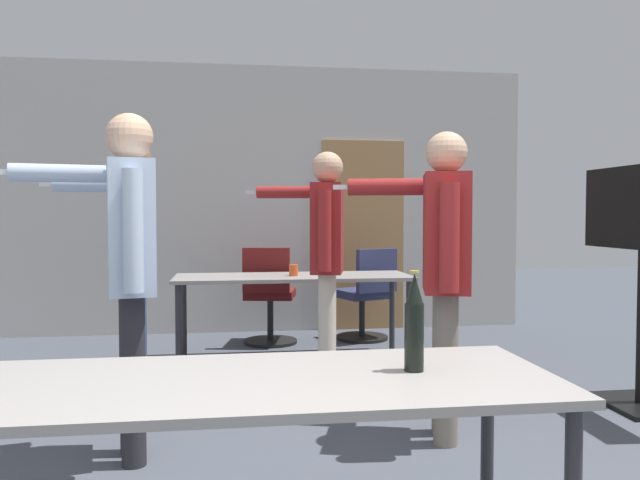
% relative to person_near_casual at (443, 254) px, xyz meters
% --- Properties ---
extents(back_wall, '(5.73, 0.12, 2.82)m').
position_rel_person_near_casual_xyz_m(back_wall, '(-0.81, 3.39, 0.37)').
color(back_wall, beige).
rests_on(back_wall, ground_plane).
extents(conference_table_near, '(2.04, 0.74, 0.73)m').
position_rel_person_near_casual_xyz_m(conference_table_near, '(-1.13, -1.33, -0.37)').
color(conference_table_near, gray).
rests_on(conference_table_near, ground_plane).
extents(conference_table_far, '(2.01, 0.68, 0.73)m').
position_rel_person_near_casual_xyz_m(conference_table_far, '(-0.64, 1.99, -0.37)').
color(conference_table_far, gray).
rests_on(conference_table_far, ground_plane).
extents(person_near_casual, '(0.73, 0.75, 1.71)m').
position_rel_person_near_casual_xyz_m(person_near_casual, '(0.00, 0.00, 0.00)').
color(person_near_casual, slate).
rests_on(person_near_casual, ground_plane).
extents(person_left_plaid, '(0.82, 0.65, 1.76)m').
position_rel_person_near_casual_xyz_m(person_left_plaid, '(-1.84, 1.16, 0.03)').
color(person_left_plaid, '#3D4C75').
rests_on(person_left_plaid, ground_plane).
extents(person_right_polo, '(0.73, 0.69, 1.71)m').
position_rel_person_near_casual_xyz_m(person_right_polo, '(-0.48, 1.17, 0.01)').
color(person_right_polo, beige).
rests_on(person_right_polo, ground_plane).
extents(person_far_watching, '(0.86, 0.57, 1.76)m').
position_rel_person_near_casual_xyz_m(person_far_watching, '(-1.67, -0.07, 0.05)').
color(person_far_watching, '#28282D').
rests_on(person_far_watching, ground_plane).
extents(office_chair_far_right, '(0.54, 0.60, 0.94)m').
position_rel_person_near_casual_xyz_m(office_chair_far_right, '(-0.81, 2.65, -0.59)').
color(office_chair_far_right, black).
rests_on(office_chair_far_right, ground_plane).
extents(office_chair_mid_tucked, '(0.61, 0.65, 0.92)m').
position_rel_person_near_casual_xyz_m(office_chair_mid_tucked, '(0.16, 2.72, -0.60)').
color(office_chair_mid_tucked, black).
rests_on(office_chair_mid_tucked, ground_plane).
extents(beer_bottle, '(0.07, 0.07, 0.34)m').
position_rel_person_near_casual_xyz_m(beer_bottle, '(-0.55, -1.30, -0.14)').
color(beer_bottle, black).
rests_on(beer_bottle, conference_table_near).
extents(drink_cup, '(0.08, 0.08, 0.09)m').
position_rel_person_near_casual_xyz_m(drink_cup, '(-0.64, 1.95, -0.26)').
color(drink_cup, '#E05123').
rests_on(drink_cup, conference_table_far).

